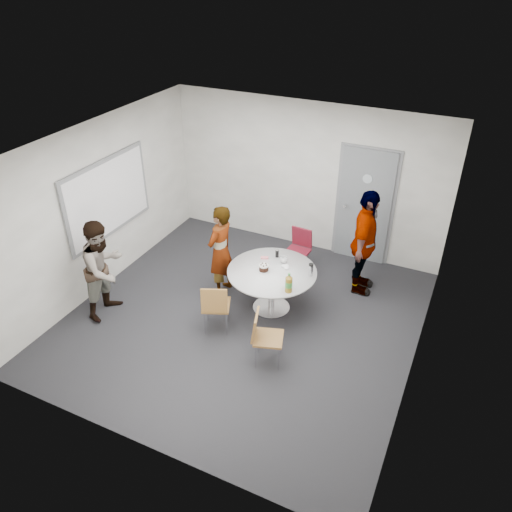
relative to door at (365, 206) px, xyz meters
The scene contains 15 objects.
floor 2.90m from the door, 113.90° to the right, with size 5.00×5.00×0.00m, color #252429.
ceiling 3.19m from the door, 113.90° to the right, with size 5.00×5.00×0.00m, color silver.
wall_back 1.15m from the door, behind, with size 5.00×5.00×0.00m, color #B9B7B0.
wall_left 4.38m from the door, 145.41° to the right, with size 5.00×5.00×0.00m, color #B9B7B0.
wall_right 2.87m from the door, 60.57° to the right, with size 5.00×5.00×0.00m, color #B9B7B0.
wall_front 5.11m from the door, 102.45° to the right, with size 5.00×5.00×0.00m, color #B9B7B0.
door is the anchor object (origin of this frame).
whiteboard 4.25m from the door, 147.34° to the right, with size 0.04×1.90×1.25m.
table 2.25m from the door, 111.20° to the right, with size 1.34×1.34×1.00m.
chair_near_left 3.23m from the door, 114.63° to the right, with size 0.51×0.54×0.82m.
chair_near_right 3.25m from the door, 98.34° to the right, with size 0.50×0.48×0.80m.
chair_far 1.33m from the door, 133.80° to the right, with size 0.41×0.44×0.80m.
person_main 2.65m from the door, 131.45° to the right, with size 0.56×0.37×1.53m, color #A5C6EA.
person_left 4.40m from the door, 133.92° to the right, with size 0.75×0.59×1.55m, color white.
person_right 1.02m from the door, 74.47° to the right, with size 1.03×0.43×1.76m, color black.
Camera 1 is at (2.71, -5.27, 4.83)m, focal length 35.00 mm.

